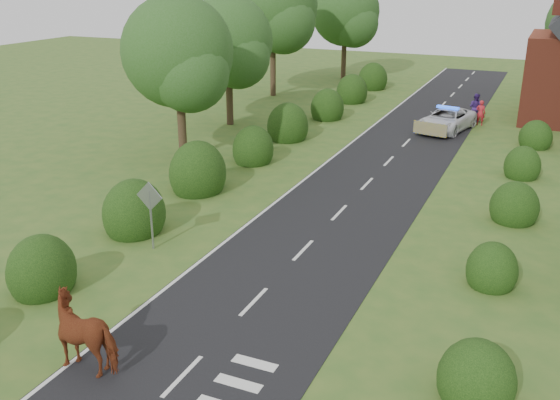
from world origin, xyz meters
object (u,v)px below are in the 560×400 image
at_px(cow, 89,336).
at_px(pedestrian_purple, 475,107).
at_px(pedestrian_red, 481,113).
at_px(road_sign, 150,206).
at_px(police_van, 447,120).

bearing_deg(cow, pedestrian_purple, 165.77).
relative_size(pedestrian_red, pedestrian_purple, 0.88).
bearing_deg(pedestrian_purple, pedestrian_red, 138.23).
bearing_deg(pedestrian_red, road_sign, 74.66).
distance_m(road_sign, cow, 7.01).
distance_m(police_van, pedestrian_purple, 3.65).
xyz_separation_m(road_sign, pedestrian_purple, (7.82, 25.26, -0.74)).
distance_m(road_sign, pedestrian_red, 25.64).
bearing_deg(police_van, road_sign, -94.42).
relative_size(cow, pedestrian_red, 1.44).
distance_m(road_sign, police_van, 22.82).
xyz_separation_m(road_sign, police_van, (6.57, 21.84, -0.96)).
bearing_deg(police_van, cow, -85.65).
bearing_deg(pedestrian_purple, police_van, 93.50).
xyz_separation_m(road_sign, pedestrian_red, (8.28, 24.25, -0.85)).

